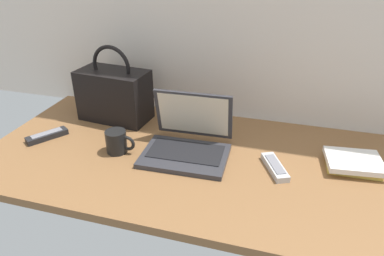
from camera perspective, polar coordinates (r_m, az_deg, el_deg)
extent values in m
cube|color=brown|center=(1.30, 0.98, -5.40)|extent=(1.60, 0.76, 0.03)
cube|color=#2D2D33|center=(1.28, -1.19, -4.56)|extent=(0.32, 0.23, 0.02)
cube|color=black|center=(1.29, -1.02, -3.82)|extent=(0.27, 0.15, 0.00)
cube|color=#2D2D33|center=(1.35, 0.25, 2.23)|extent=(0.30, 0.07, 0.20)
cube|color=beige|center=(1.34, 0.19, 2.18)|extent=(0.27, 0.05, 0.17)
cylinder|color=black|center=(1.34, -12.21, -2.17)|extent=(0.08, 0.08, 0.09)
torus|color=black|center=(1.32, -10.48, -2.46)|extent=(0.06, 0.01, 0.06)
cube|color=black|center=(1.53, -22.49, -1.18)|extent=(0.13, 0.16, 0.02)
cube|color=slate|center=(1.52, -22.58, -0.76)|extent=(0.09, 0.12, 0.00)
cube|color=#B7B7B7|center=(1.25, 13.31, -6.22)|extent=(0.11, 0.16, 0.02)
cube|color=slate|center=(1.25, 13.37, -5.74)|extent=(0.08, 0.12, 0.00)
cube|color=black|center=(1.57, -12.49, 5.22)|extent=(0.31, 0.19, 0.22)
torus|color=black|center=(1.53, -12.99, 9.72)|extent=(0.18, 0.03, 0.18)
cube|color=#D8BF4C|center=(1.35, 24.67, -5.62)|extent=(0.18, 0.12, 0.02)
cube|color=silver|center=(1.34, 24.84, -4.92)|extent=(0.20, 0.17, 0.02)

